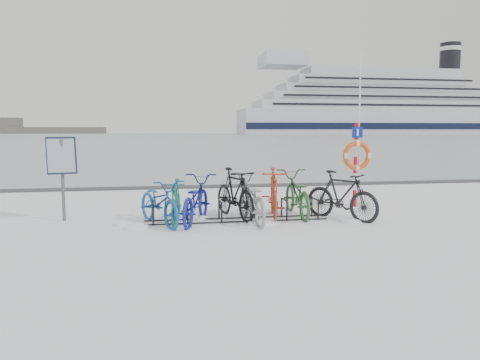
# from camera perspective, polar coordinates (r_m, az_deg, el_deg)

# --- Properties ---
(ground) EXTENTS (900.00, 900.00, 0.00)m
(ground) POSITION_cam_1_polar(r_m,az_deg,el_deg) (10.31, -0.42, -4.97)
(ground) COLOR white
(ground) RESTS_ON ground
(ice_sheet) EXTENTS (400.00, 298.00, 0.02)m
(ice_sheet) POSITION_cam_1_polar(r_m,az_deg,el_deg) (165.00, -9.48, 5.35)
(ice_sheet) COLOR #A7B4BD
(ice_sheet) RESTS_ON ground
(quay_edge) EXTENTS (400.00, 0.25, 0.10)m
(quay_edge) POSITION_cam_1_polar(r_m,az_deg,el_deg) (16.08, -3.93, -0.80)
(quay_edge) COLOR #3F3F42
(quay_edge) RESTS_ON ground
(bike_rack) EXTENTS (4.00, 0.48, 0.46)m
(bike_rack) POSITION_cam_1_polar(r_m,az_deg,el_deg) (10.28, -0.43, -3.99)
(bike_rack) COLOR black
(bike_rack) RESTS_ON ground
(info_board) EXTENTS (0.65, 0.39, 1.84)m
(info_board) POSITION_cam_1_polar(r_m,az_deg,el_deg) (10.79, -20.92, 2.22)
(info_board) COLOR #595B5E
(info_board) RESTS_ON ground
(lifebuoy_station) EXTENTS (0.76, 0.22, 3.95)m
(lifebuoy_station) POSITION_cam_1_polar(r_m,az_deg,el_deg) (12.37, 14.04, 2.89)
(lifebuoy_station) COLOR red
(lifebuoy_station) RESTS_ON ground
(cruise_ferry) EXTENTS (127.71, 24.11, 41.96)m
(cruise_ferry) POSITION_cam_1_polar(r_m,az_deg,el_deg) (224.15, 16.36, 8.29)
(cruise_ferry) COLOR silver
(cruise_ferry) RESTS_ON ground
(bike_0) EXTENTS (1.36, 2.04, 1.01)m
(bike_0) POSITION_cam_1_polar(r_m,az_deg,el_deg) (10.02, -9.81, -2.46)
(bike_0) COLOR #165099
(bike_0) RESTS_ON ground
(bike_1) EXTENTS (0.67, 1.64, 0.96)m
(bike_1) POSITION_cam_1_polar(r_m,az_deg,el_deg) (10.25, -7.83, -2.38)
(bike_1) COLOR #1A7464
(bike_1) RESTS_ON ground
(bike_2) EXTENTS (1.30, 2.12, 1.05)m
(bike_2) POSITION_cam_1_polar(r_m,az_deg,el_deg) (10.10, -5.47, -2.22)
(bike_2) COLOR navy
(bike_2) RESTS_ON ground
(bike_3) EXTENTS (1.05, 2.02, 1.17)m
(bike_3) POSITION_cam_1_polar(r_m,az_deg,el_deg) (10.57, -0.65, -1.49)
(bike_3) COLOR black
(bike_3) RESTS_ON ground
(bike_4) EXTENTS (0.83, 2.09, 1.07)m
(bike_4) POSITION_cam_1_polar(r_m,az_deg,el_deg) (10.15, 1.34, -2.07)
(bike_4) COLOR gray
(bike_4) RESTS_ON ground
(bike_5) EXTENTS (0.91, 2.00, 1.16)m
(bike_5) POSITION_cam_1_polar(r_m,az_deg,el_deg) (10.65, 4.12, -1.48)
(bike_5) COLOR #AF391F
(bike_5) RESTS_ON ground
(bike_6) EXTENTS (0.81, 2.10, 1.09)m
(bike_6) POSITION_cam_1_polar(r_m,az_deg,el_deg) (10.93, 6.88, -1.50)
(bike_6) COLOR #2D5E2D
(bike_6) RESTS_ON ground
(bike_7) EXTENTS (1.50, 1.83, 1.12)m
(bike_7) POSITION_cam_1_polar(r_m,az_deg,el_deg) (10.67, 12.28, -1.69)
(bike_7) COLOR black
(bike_7) RESTS_ON ground
(snow_drifts) EXTENTS (5.24, 1.83, 0.23)m
(snow_drifts) POSITION_cam_1_polar(r_m,az_deg,el_deg) (10.14, -0.97, -5.17)
(snow_drifts) COLOR white
(snow_drifts) RESTS_ON ground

